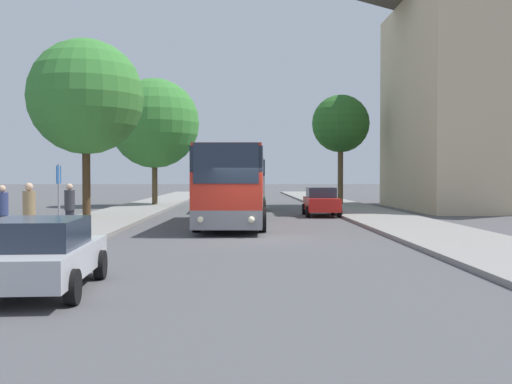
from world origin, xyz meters
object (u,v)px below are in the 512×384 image
object	(u,v)px
bus_front	(234,185)
tree_right_near	(341,124)
parked_car_left_curb	(37,253)
tree_left_far	(154,123)
bus_middle	(241,183)
bus_stop_sign	(59,192)
pedestrian_waiting_far	(2,214)
tree_left_near	(86,97)
pedestrian_waiting_near	(70,209)
pedestrian_walking_back	(29,214)
parked_car_right_near	(321,201)

from	to	relation	value
bus_front	tree_right_near	distance (m)	19.81
parked_car_left_curb	tree_left_far	size ratio (longest dim) A/B	0.46
parked_car_left_curb	bus_middle	bearing A→B (deg)	79.32
bus_stop_sign	pedestrian_waiting_far	distance (m)	2.14
tree_left_near	tree_right_near	xyz separation A→B (m)	(15.23, 14.00, -0.09)
tree_right_near	tree_left_far	bearing A→B (deg)	-177.76
bus_stop_sign	tree_left_far	bearing A→B (deg)	90.55
pedestrian_waiting_near	pedestrian_waiting_far	size ratio (longest dim) A/B	1.01
pedestrian_waiting_far	pedestrian_walking_back	xyz separation A→B (m)	(1.15, -0.94, 0.05)
parked_car_right_near	tree_right_near	size ratio (longest dim) A/B	0.52
parked_car_right_near	pedestrian_walking_back	xyz separation A→B (m)	(-10.63, -15.35, 0.28)
pedestrian_waiting_far	tree_left_near	bearing A→B (deg)	89.12
tree_right_near	parked_car_right_near	bearing A→B (deg)	-104.51
tree_left_near	tree_left_far	xyz separation A→B (m)	(1.50, 13.46, -0.13)
pedestrian_waiting_near	pedestrian_waiting_far	world-z (taller)	pedestrian_waiting_near
bus_front	parked_car_right_near	xyz separation A→B (m)	(4.76, 6.27, -1.01)
bus_front	parked_car_left_curb	xyz separation A→B (m)	(-3.53, -15.32, -1.09)
bus_front	bus_stop_sign	xyz separation A→B (m)	(-5.78, -6.52, -0.15)
pedestrian_waiting_near	tree_left_far	world-z (taller)	tree_left_far
pedestrian_waiting_far	bus_middle	bearing A→B (deg)	67.69
tree_left_far	tree_right_near	size ratio (longest dim) A/B	1.13
bus_middle	tree_right_near	bearing A→B (deg)	30.93
pedestrian_waiting_far	tree_left_far	size ratio (longest dim) A/B	0.19
parked_car_right_near	tree_left_near	world-z (taller)	tree_left_near
bus_front	bus_middle	size ratio (longest dim) A/B	1.04
tree_left_far	pedestrian_walking_back	bearing A→B (deg)	-89.70
pedestrian_walking_back	tree_right_near	size ratio (longest dim) A/B	0.23
pedestrian_waiting_far	tree_left_far	xyz separation A→B (m)	(1.02, 25.34, 5.02)
bus_stop_sign	pedestrian_waiting_far	size ratio (longest dim) A/B	1.38
parked_car_left_curb	pedestrian_waiting_near	distance (m)	9.97
tree_right_near	pedestrian_waiting_far	bearing A→B (deg)	-119.68
bus_stop_sign	parked_car_right_near	bearing A→B (deg)	50.52
bus_front	tree_left_far	size ratio (longest dim) A/B	1.22
bus_middle	tree_left_far	bearing A→B (deg)	144.50
bus_front	pedestrian_waiting_near	distance (m)	8.01
parked_car_left_curb	pedestrian_waiting_near	xyz separation A→B (m)	(-2.17, 9.73, 0.33)
bus_stop_sign	pedestrian_walking_back	bearing A→B (deg)	-92.03
pedestrian_walking_back	tree_right_near	distance (m)	30.48
parked_car_left_curb	tree_right_near	bearing A→B (deg)	68.20
bus_front	tree_left_near	distance (m)	9.46
bus_front	tree_left_far	world-z (taller)	tree_left_far
bus_middle	parked_car_right_near	xyz separation A→B (m)	(4.47, -6.71, -0.94)
parked_car_left_curb	tree_left_near	size ratio (longest dim) A/B	0.48
bus_stop_sign	pedestrian_walking_back	size ratio (longest dim) A/B	1.32
parked_car_left_curb	tree_left_far	distance (m)	33.04
bus_stop_sign	pedestrian_waiting_near	size ratio (longest dim) A/B	1.37
parked_car_left_curb	parked_car_right_near	distance (m)	23.12
bus_middle	parked_car_right_near	world-z (taller)	bus_middle
bus_front	tree_left_near	xyz separation A→B (m)	(-7.51, 3.73, 4.37)
parked_car_left_curb	pedestrian_waiting_far	size ratio (longest dim) A/B	2.40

